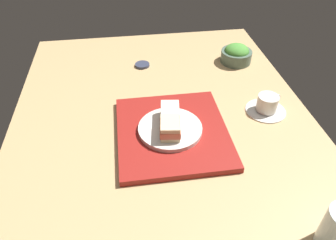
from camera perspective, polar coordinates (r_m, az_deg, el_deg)
The scene contains 8 objects.
ground_plane at distance 103.60cm, azimuth -0.52°, elevation -2.06°, with size 140.00×100.00×3.00cm, color tan.
serving_tray at distance 99.65cm, azimuth 0.79°, elevation -2.16°, with size 37.17×33.93×2.02cm, color maroon.
sandwich_plate at distance 98.19cm, azimuth 0.38°, elevation -1.57°, with size 19.76×19.76×1.43cm, color silver.
sandwich_near at distance 98.75cm, azimuth 0.40°, elevation 1.09°, with size 8.26×6.76×4.84cm.
sandwich_far at distance 93.58cm, azimuth 0.38°, elevation -1.47°, with size 8.45×6.99×4.87cm.
salad_bowl at distance 139.22cm, azimuth 12.13°, elevation 11.44°, with size 12.78×12.78×7.82cm.
coffee_cup at distance 113.05cm, azimuth 17.29°, elevation 2.57°, with size 13.64×13.64×6.18cm.
small_sauce_dish at distance 134.95cm, azimuth -4.61°, elevation 9.80°, with size 5.98×5.98×1.04cm, color #33384C.
Camera 1 is at (76.63, -10.29, 67.46)cm, focal length 34.08 mm.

